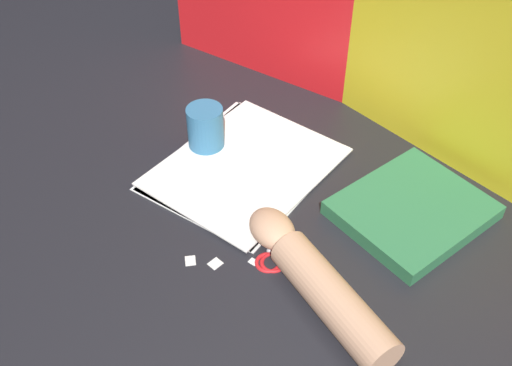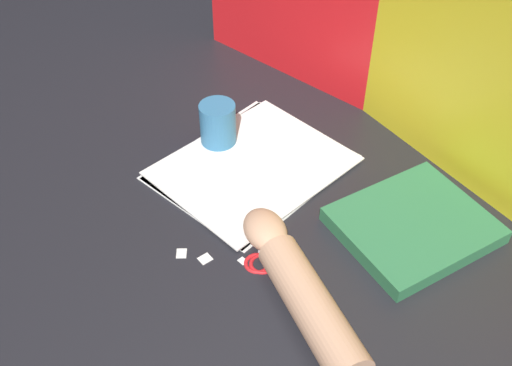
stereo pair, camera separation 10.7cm
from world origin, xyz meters
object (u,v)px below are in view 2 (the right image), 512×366
Objects in this scene: paper_stack at (252,166)px; scissors at (261,251)px; mug at (218,125)px; hand_forearm at (300,287)px; book_closed at (413,225)px.

paper_stack is 2.70× the size of scissors.
mug is (-0.28, 0.14, 0.04)m from scissors.
hand_forearm is (0.11, -0.03, 0.03)m from scissors.
book_closed is 0.27m from scissors.
book_closed is at bearing 82.79° from hand_forearm.
paper_stack is at bearing 141.36° from scissors.
scissors is (-0.15, -0.23, -0.01)m from book_closed.
scissors is at bearing -122.43° from book_closed.
mug is at bearing 179.94° from paper_stack.
mug reaches higher than paper_stack.
scissors is at bearing 167.59° from hand_forearm.
hand_forearm is (0.29, -0.16, 0.03)m from paper_stack.
mug is (-0.39, 0.16, 0.01)m from hand_forearm.
hand_forearm is at bearing -29.66° from paper_stack.
hand_forearm is 0.42m from mug.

